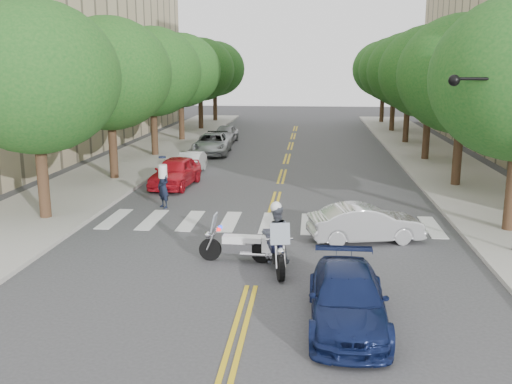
# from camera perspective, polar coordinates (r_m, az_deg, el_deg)

# --- Properties ---
(ground) EXTENTS (140.00, 140.00, 0.00)m
(ground) POSITION_cam_1_polar(r_m,az_deg,el_deg) (16.07, -0.46, -9.39)
(ground) COLOR #38383A
(ground) RESTS_ON ground
(sidewalk_left) EXTENTS (5.00, 60.00, 0.15)m
(sidewalk_left) POSITION_cam_1_polar(r_m,az_deg,el_deg) (38.90, -11.03, 3.61)
(sidewalk_left) COLOR #9E9991
(sidewalk_left) RESTS_ON ground
(sidewalk_right) EXTENTS (5.00, 60.00, 0.15)m
(sidewalk_right) POSITION_cam_1_polar(r_m,az_deg,el_deg) (38.12, 17.55, 3.07)
(sidewalk_right) COLOR #9E9991
(sidewalk_right) RESTS_ON ground
(tree_l_0) EXTENTS (6.40, 6.40, 8.45)m
(tree_l_0) POSITION_cam_1_polar(r_m,az_deg,el_deg) (23.26, -21.28, 10.63)
(tree_l_0) COLOR #382316
(tree_l_0) RESTS_ON ground
(tree_l_1) EXTENTS (6.40, 6.40, 8.45)m
(tree_l_1) POSITION_cam_1_polar(r_m,az_deg,el_deg) (30.63, -14.49, 11.37)
(tree_l_1) COLOR #382316
(tree_l_1) RESTS_ON ground
(tree_l_2) EXTENTS (6.40, 6.40, 8.45)m
(tree_l_2) POSITION_cam_1_polar(r_m,az_deg,el_deg) (38.25, -10.36, 11.74)
(tree_l_2) COLOR #382316
(tree_l_2) RESTS_ON ground
(tree_l_3) EXTENTS (6.40, 6.40, 8.45)m
(tree_l_3) POSITION_cam_1_polar(r_m,az_deg,el_deg) (46.00, -7.60, 11.95)
(tree_l_3) COLOR #382316
(tree_l_3) RESTS_ON ground
(tree_l_4) EXTENTS (6.40, 6.40, 8.45)m
(tree_l_4) POSITION_cam_1_polar(r_m,az_deg,el_deg) (53.83, -5.63, 12.09)
(tree_l_4) COLOR #382316
(tree_l_4) RESTS_ON ground
(tree_l_5) EXTENTS (6.40, 6.40, 8.45)m
(tree_l_5) POSITION_cam_1_polar(r_m,az_deg,el_deg) (61.70, -4.17, 12.18)
(tree_l_5) COLOR #382316
(tree_l_5) RESTS_ON ground
(tree_r_1) EXTENTS (6.40, 6.40, 8.45)m
(tree_r_1) POSITION_cam_1_polar(r_m,az_deg,el_deg) (29.71, 20.05, 10.98)
(tree_r_1) COLOR #382316
(tree_r_1) RESTS_ON ground
(tree_r_2) EXTENTS (6.40, 6.40, 8.45)m
(tree_r_2) POSITION_cam_1_polar(r_m,az_deg,el_deg) (37.52, 17.05, 11.38)
(tree_r_2) COLOR #382316
(tree_r_2) RESTS_ON ground
(tree_r_3) EXTENTS (6.40, 6.40, 8.45)m
(tree_r_3) POSITION_cam_1_polar(r_m,az_deg,el_deg) (45.39, 15.08, 11.63)
(tree_r_3) COLOR #382316
(tree_r_3) RESTS_ON ground
(tree_r_4) EXTENTS (6.40, 6.40, 8.45)m
(tree_r_4) POSITION_cam_1_polar(r_m,az_deg,el_deg) (53.31, 13.69, 11.79)
(tree_r_4) COLOR #382316
(tree_r_4) RESTS_ON ground
(tree_r_5) EXTENTS (6.40, 6.40, 8.45)m
(tree_r_5) POSITION_cam_1_polar(r_m,az_deg,el_deg) (61.24, 12.66, 11.91)
(tree_r_5) COLOR #382316
(tree_r_5) RESTS_ON ground
(traffic_signal_pole) EXTENTS (2.82, 0.42, 6.00)m
(traffic_signal_pole) POSITION_cam_1_polar(r_m,az_deg,el_deg) (19.45, 24.04, 4.73)
(traffic_signal_pole) COLOR black
(traffic_signal_pole) RESTS_ON ground
(motorcycle_police) EXTENTS (0.98, 2.55, 2.09)m
(motorcycle_police) POSITION_cam_1_polar(r_m,az_deg,el_deg) (17.10, 1.96, -4.71)
(motorcycle_police) COLOR black
(motorcycle_police) RESTS_ON ground
(motorcycle_parked) EXTENTS (2.36, 0.54, 1.52)m
(motorcycle_parked) POSITION_cam_1_polar(r_m,az_deg,el_deg) (17.81, -1.33, -5.35)
(motorcycle_parked) COLOR black
(motorcycle_parked) RESTS_ON ground
(officer_standing) EXTENTS (0.78, 0.76, 1.80)m
(officer_standing) POSITION_cam_1_polar(r_m,az_deg,el_deg) (24.68, -9.25, 0.49)
(officer_standing) COLOR black
(officer_standing) RESTS_ON ground
(convertible) EXTENTS (4.15, 2.25, 1.30)m
(convertible) POSITION_cam_1_polar(r_m,az_deg,el_deg) (20.14, 10.91, -3.09)
(convertible) COLOR silver
(convertible) RESTS_ON ground
(sedan_blue) EXTENTS (1.82, 4.46, 1.29)m
(sedan_blue) POSITION_cam_1_polar(r_m,az_deg,el_deg) (13.80, 9.12, -10.49)
(sedan_blue) COLOR #101B46
(sedan_blue) RESTS_ON ground
(parked_car_a) EXTENTS (2.14, 4.52, 1.49)m
(parked_car_a) POSITION_cam_1_polar(r_m,az_deg,el_deg) (28.91, -8.06, 1.99)
(parked_car_a) COLOR red
(parked_car_a) RESTS_ON ground
(parked_car_b) EXTENTS (1.29, 3.60, 1.18)m
(parked_car_b) POSITION_cam_1_polar(r_m,az_deg,el_deg) (32.35, -6.58, 2.89)
(parked_car_b) COLOR silver
(parked_car_b) RESTS_ON ground
(parked_car_c) EXTENTS (2.58, 5.17, 1.41)m
(parked_car_c) POSITION_cam_1_polar(r_m,az_deg,el_deg) (39.27, -4.40, 4.82)
(parked_car_c) COLOR #AFB2B7
(parked_car_c) RESTS_ON ground
(parked_car_d) EXTENTS (2.13, 4.45, 1.25)m
(parked_car_d) POSITION_cam_1_polar(r_m,az_deg,el_deg) (40.63, -4.06, 4.98)
(parked_car_d) COLOR black
(parked_car_d) RESTS_ON ground
(parked_car_e) EXTENTS (1.80, 4.15, 1.39)m
(parked_car_e) POSITION_cam_1_polar(r_m,az_deg,el_deg) (45.15, -3.08, 5.85)
(parked_car_e) COLOR gray
(parked_car_e) RESTS_ON ground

